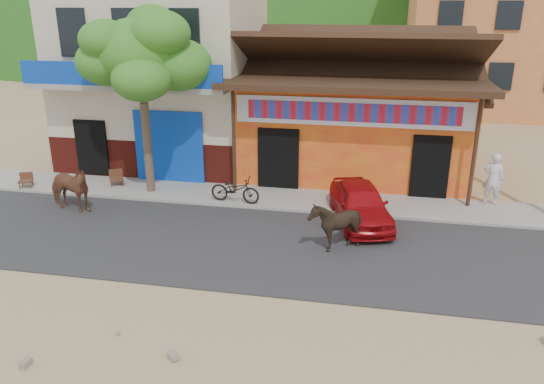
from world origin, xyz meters
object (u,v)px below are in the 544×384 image
(cafe_chair_left, at_px, (25,175))
(cow_dark, at_px, (335,225))
(tree, at_px, (144,103))
(cow_tan, at_px, (68,188))
(red_car, at_px, (360,203))
(pedestrian, at_px, (493,179))
(scooter, at_px, (235,189))
(cafe_chair_right, at_px, (116,172))

(cafe_chair_left, bearing_deg, cow_dark, -35.53)
(tree, bearing_deg, cow_tan, -131.75)
(red_car, distance_m, pedestrian, 4.55)
(cow_dark, xyz_separation_m, scooter, (-3.39, 2.66, -0.18))
(cow_dark, bearing_deg, red_car, 171.08)
(red_car, xyz_separation_m, scooter, (-3.98, 0.69, -0.09))
(cow_tan, relative_size, pedestrian, 1.04)
(cow_dark, height_order, scooter, cow_dark)
(cow_dark, height_order, red_car, cow_dark)
(red_car, bearing_deg, tree, 154.88)
(cow_tan, distance_m, red_car, 8.92)
(cow_dark, relative_size, cafe_chair_left, 1.50)
(red_car, bearing_deg, cafe_chair_left, 160.98)
(red_car, xyz_separation_m, cafe_chair_left, (-11.48, 0.69, -0.05))
(cow_tan, distance_m, cafe_chair_right, 2.35)
(cow_dark, relative_size, scooter, 0.84)
(cafe_chair_left, bearing_deg, red_car, -25.22)
(tree, bearing_deg, red_car, -9.54)
(tree, distance_m, cow_dark, 7.61)
(scooter, bearing_deg, cafe_chair_left, 96.05)
(tree, distance_m, cafe_chair_left, 5.10)
(tree, bearing_deg, scooter, -9.16)
(pedestrian, bearing_deg, cafe_chair_left, 18.35)
(red_car, relative_size, scooter, 2.14)
(scooter, relative_size, cafe_chair_right, 1.63)
(scooter, relative_size, pedestrian, 0.97)
(red_car, distance_m, scooter, 4.04)
(cow_dark, bearing_deg, tree, -108.35)
(pedestrian, distance_m, cafe_chair_right, 12.53)
(scooter, distance_m, pedestrian, 8.15)
(tree, relative_size, scooter, 3.69)
(cafe_chair_right, bearing_deg, cafe_chair_left, 165.90)
(cow_dark, bearing_deg, cafe_chair_left, -96.12)
(pedestrian, xyz_separation_m, cafe_chair_left, (-15.51, -1.40, -0.38))
(pedestrian, height_order, cafe_chair_right, pedestrian)
(tree, xyz_separation_m, red_car, (7.08, -1.19, -2.49))
(tree, relative_size, cafe_chair_right, 6.03)
(tree, xyz_separation_m, pedestrian, (11.11, 0.90, -2.16))
(cafe_chair_left, relative_size, cafe_chair_right, 0.92)
(cow_tan, height_order, pedestrian, pedestrian)
(cow_tan, xyz_separation_m, scooter, (4.90, 1.52, -0.23))
(cow_dark, bearing_deg, cafe_chair_right, -106.00)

